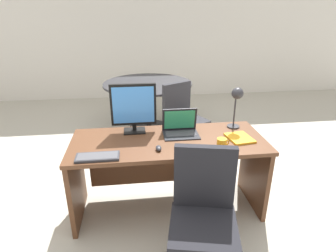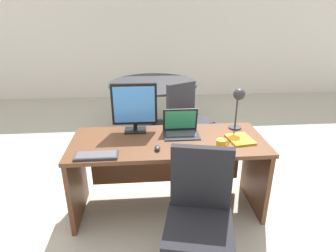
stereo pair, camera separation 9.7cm
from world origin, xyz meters
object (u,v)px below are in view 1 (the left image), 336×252
mouse (159,148)px  keyboard (98,157)px  coffee_mug (222,143)px  laptop (180,126)px  monitor (133,106)px  office_chair (203,227)px  meeting_table (148,94)px  desk (168,159)px  desk_lamp (237,99)px  book (240,138)px  meeting_chair_near (184,124)px

mouse → keyboard: bearing=-171.4°
coffee_mug → laptop: bearing=130.5°
monitor → mouse: bearing=-65.3°
office_chair → meeting_table: size_ratio=0.69×
desk → mouse: (-0.11, -0.23, 0.23)m
desk_lamp → book: bearing=-98.0°
office_chair → meeting_chair_near: 1.97m
laptop → desk_lamp: 0.59m
book → coffee_mug: bearing=-145.1°
desk_lamp → meeting_chair_near: 1.28m
mouse → desk_lamp: 0.90m
desk → laptop: 0.33m
desk_lamp → meeting_table: desk_lamp is taller
coffee_mug → monitor: bearing=148.9°
monitor → book: (0.93, -0.28, -0.24)m
mouse → desk_lamp: size_ratio=0.21×
laptop → meeting_chair_near: 1.21m
coffee_mug → meeting_table: 2.29m
keyboard → meeting_table: bearing=77.1°
coffee_mug → book: bearing=34.9°
meeting_table → desk: bearing=-88.1°
monitor → office_chair: size_ratio=0.49×
mouse → meeting_chair_near: size_ratio=0.09×
book → office_chair: size_ratio=0.29×
monitor → mouse: monitor is taller
coffee_mug → meeting_chair_near: meeting_chair_near is taller
keyboard → desk_lamp: desk_lamp is taller
keyboard → meeting_chair_near: bearing=57.6°
office_chair → meeting_table: bearing=94.6°
desk → office_chair: office_chair is taller
desk → desk_lamp: desk_lamp is taller
book → desk_lamp: bearing=82.0°
laptop → coffee_mug: (0.30, -0.35, -0.03)m
monitor → desk_lamp: monitor is taller
coffee_mug → meeting_table: size_ratio=0.08×
desk → office_chair: (0.16, -0.76, -0.14)m
desk → meeting_table: 1.97m
mouse → laptop: bearing=54.4°
office_chair → meeting_chair_near: size_ratio=1.04×
mouse → book: (0.74, 0.13, -0.01)m
laptop → meeting_table: (-0.19, 1.88, -0.23)m
keyboard → book: bearing=9.3°
keyboard → office_chair: bearing=-31.4°
book → office_chair: (-0.48, -0.65, -0.37)m
book → desk: bearing=170.5°
keyboard → desk_lamp: 1.36m
monitor → laptop: 0.47m
laptop → desk_lamp: size_ratio=0.80×
keyboard → coffee_mug: (1.01, 0.05, 0.03)m
desk → meeting_table: size_ratio=1.26×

